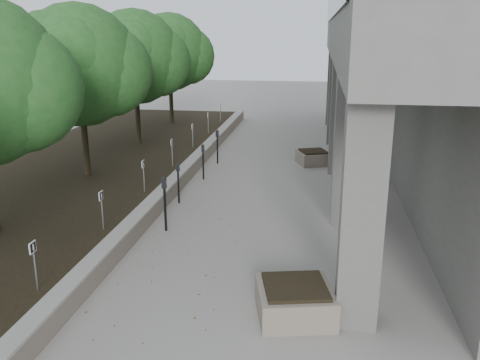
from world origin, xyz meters
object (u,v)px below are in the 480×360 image
Objects in this scene: parking_meter_3 at (178,183)px; planter_back at (313,157)px; parking_meter_5 at (217,147)px; planter_front at (295,300)px; parking_meter_2 at (165,204)px; crabapple_tree_4 at (136,77)px; crabapple_tree_5 at (170,68)px; crabapple_tree_3 at (81,91)px; parking_meter_4 at (203,162)px.

planter_back is at bearing 52.57° from parking_meter_3.
parking_meter_3 is 0.95× the size of parking_meter_5.
parking_meter_2 is at bearing 134.00° from planter_front.
planter_back is at bearing -7.10° from crabapple_tree_4.
planter_front is (3.48, -3.61, -0.42)m from parking_meter_2.
parking_meter_2 is at bearing -66.49° from crabapple_tree_4.
parking_meter_3 reaches higher than planter_front.
crabapple_tree_5 is at bearing 90.00° from crabapple_tree_4.
crabapple_tree_3 reaches higher than parking_meter_3.
planter_back is at bearing -38.96° from crabapple_tree_5.
planter_front is (3.73, -5.77, -0.32)m from parking_meter_3.
crabapple_tree_4 is 7.53m from parking_meter_3.
parking_meter_4 is at bearing 86.15° from parking_meter_2.
parking_meter_3 is (3.41, -11.23, -2.49)m from crabapple_tree_5.
crabapple_tree_3 is 4.33× the size of parking_meter_3.
crabapple_tree_3 is at bearing -127.89° from parking_meter_5.
crabapple_tree_5 is at bearing 90.00° from crabapple_tree_3.
crabapple_tree_3 is 5.00m from crabapple_tree_4.
crabapple_tree_3 is 1.00× the size of crabapple_tree_4.
parking_meter_2 reaches higher than parking_meter_4.
planter_front is (7.13, -17.00, -2.81)m from crabapple_tree_5.
parking_meter_2 is 1.10× the size of planter_front.
crabapple_tree_3 is 1.00× the size of crabapple_tree_5.
parking_meter_2 reaches higher than parking_meter_5.
crabapple_tree_4 is 4.33× the size of parking_meter_3.
crabapple_tree_3 reaches higher than planter_back.
parking_meter_5 is at bearing 108.26° from planter_front.
parking_meter_3 is 6.61m from planter_back.
parking_meter_2 is at bearing -82.20° from parking_meter_5.
crabapple_tree_4 is 4.63m from parking_meter_5.
parking_meter_4 is at bearing 84.94° from parking_meter_3.
crabapple_tree_3 and crabapple_tree_4 have the same top height.
parking_meter_5 reaches higher than planter_front.
parking_meter_2 is 4.74m from parking_meter_4.
crabapple_tree_3 is 8.85m from planter_back.
planter_back is (7.31, 4.09, -2.86)m from crabapple_tree_3.
crabapple_tree_4 is 5.69m from parking_meter_4.
parking_meter_5 is (0.07, 2.22, 0.04)m from parking_meter_4.
crabapple_tree_4 is 5.00m from crabapple_tree_5.
crabapple_tree_4 is 7.90m from planter_back.
crabapple_tree_3 is at bearing 135.54° from planter_front.
planter_back is (3.66, 0.53, -0.40)m from parking_meter_5.
planter_front is (7.13, -7.00, -2.81)m from crabapple_tree_3.
parking_meter_5 is 1.18× the size of planter_back.
crabapple_tree_4 is 1.00× the size of crabapple_tree_5.
parking_meter_4 is 1.11× the size of planter_back.
parking_meter_4 is (-0.07, 4.74, -0.10)m from parking_meter_2.
crabapple_tree_5 is at bearing 94.50° from parking_meter_4.
parking_meter_5 reaches higher than planter_back.
crabapple_tree_4 is 14.24m from planter_front.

